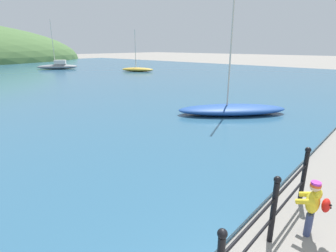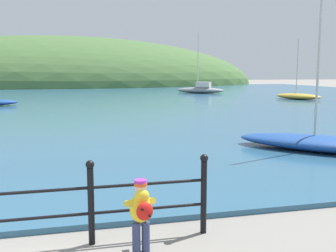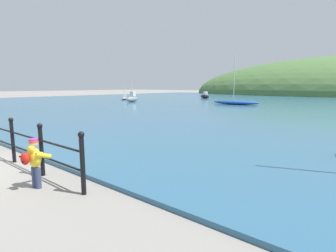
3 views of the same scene
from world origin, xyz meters
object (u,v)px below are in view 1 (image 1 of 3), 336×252
Objects in this scene: child_in_coat at (314,203)px; boat_far_left at (138,69)px; boat_mid_harbor at (58,66)px; boat_blue_hull at (232,109)px.

boat_far_left is at bearing 54.11° from child_in_coat.
boat_far_left is at bearing -64.76° from boat_mid_harbor.
boat_mid_harbor is 1.06× the size of boat_blue_hull.
child_in_coat is at bearing -141.61° from boat_blue_hull.
boat_blue_hull reaches higher than child_in_coat.
boat_blue_hull is at bearing 38.39° from child_in_coat.
boat_mid_harbor is at bearing 115.24° from boat_far_left.
boat_mid_harbor reaches higher than child_in_coat.
boat_blue_hull is 1.21× the size of boat_far_left.
child_in_coat is 0.17× the size of boat_blue_hull.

